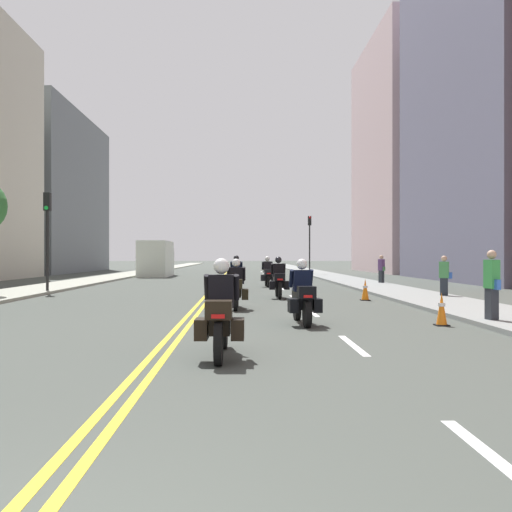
{
  "coord_description": "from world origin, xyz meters",
  "views": [
    {
      "loc": [
        1.36,
        -2.4,
        1.65
      ],
      "look_at": [
        1.89,
        18.23,
        1.64
      ],
      "focal_mm": 39.88,
      "sensor_mm": 36.0,
      "label": 1
    }
  ],
  "objects_px": {
    "motorcycle_2": "(236,288)",
    "pedestrian_2": "(444,276)",
    "motorcycle_1": "(303,298)",
    "traffic_cone_1": "(365,290)",
    "pedestrian_1": "(492,286)",
    "motorcycle_5": "(268,274)",
    "traffic_light_near": "(47,224)",
    "parked_truck": "(157,260)",
    "motorcycle_0": "(221,317)",
    "motorcycle_4": "(236,277)",
    "pedestrian_0": "(381,269)",
    "traffic_cone_0": "(442,309)",
    "traffic_light_far": "(310,234)",
    "motorcycle_3": "(279,281)"
  },
  "relations": [
    {
      "from": "motorcycle_1",
      "to": "traffic_cone_1",
      "type": "relative_size",
      "value": 2.66
    },
    {
      "from": "motorcycle_4",
      "to": "pedestrian_1",
      "type": "distance_m",
      "value": 14.51
    },
    {
      "from": "traffic_light_near",
      "to": "parked_truck",
      "type": "bearing_deg",
      "value": 84.95
    },
    {
      "from": "parked_truck",
      "to": "motorcycle_4",
      "type": "bearing_deg",
      "value": -71.19
    },
    {
      "from": "pedestrian_0",
      "to": "pedestrian_2",
      "type": "bearing_deg",
      "value": -24.14
    },
    {
      "from": "traffic_cone_1",
      "to": "parked_truck",
      "type": "xyz_separation_m",
      "value": [
        -11.35,
        24.89,
        0.88
      ]
    },
    {
      "from": "motorcycle_0",
      "to": "pedestrian_2",
      "type": "height_order",
      "value": "pedestrian_2"
    },
    {
      "from": "motorcycle_5",
      "to": "traffic_light_near",
      "type": "relative_size",
      "value": 0.48
    },
    {
      "from": "motorcycle_5",
      "to": "traffic_light_near",
      "type": "distance_m",
      "value": 11.32
    },
    {
      "from": "pedestrian_0",
      "to": "traffic_cone_1",
      "type": "bearing_deg",
      "value": -39.98
    },
    {
      "from": "parked_truck",
      "to": "motorcycle_3",
      "type": "bearing_deg",
      "value": -70.82
    },
    {
      "from": "motorcycle_2",
      "to": "pedestrian_1",
      "type": "relative_size",
      "value": 1.17
    },
    {
      "from": "motorcycle_5",
      "to": "pedestrian_0",
      "type": "xyz_separation_m",
      "value": [
        6.58,
        1.96,
        0.22
      ]
    },
    {
      "from": "pedestrian_1",
      "to": "motorcycle_2",
      "type": "bearing_deg",
      "value": -132.78
    },
    {
      "from": "motorcycle_1",
      "to": "motorcycle_5",
      "type": "bearing_deg",
      "value": 86.93
    },
    {
      "from": "motorcycle_4",
      "to": "traffic_light_near",
      "type": "height_order",
      "value": "traffic_light_near"
    },
    {
      "from": "motorcycle_4",
      "to": "traffic_cone_1",
      "type": "relative_size",
      "value": 2.7
    },
    {
      "from": "traffic_light_far",
      "to": "pedestrian_2",
      "type": "bearing_deg",
      "value": -85.95
    },
    {
      "from": "motorcycle_0",
      "to": "motorcycle_5",
      "type": "distance_m",
      "value": 21.0
    },
    {
      "from": "motorcycle_5",
      "to": "motorcycle_4",
      "type": "bearing_deg",
      "value": -116.57
    },
    {
      "from": "motorcycle_3",
      "to": "pedestrian_2",
      "type": "distance_m",
      "value": 6.36
    },
    {
      "from": "motorcycle_2",
      "to": "pedestrian_1",
      "type": "xyz_separation_m",
      "value": [
        6.14,
        -4.13,
        0.28
      ]
    },
    {
      "from": "traffic_cone_1",
      "to": "traffic_light_near",
      "type": "distance_m",
      "value": 14.16
    },
    {
      "from": "motorcycle_2",
      "to": "motorcycle_5",
      "type": "xyz_separation_m",
      "value": [
        1.55,
        12.58,
        0.01
      ]
    },
    {
      "from": "motorcycle_4",
      "to": "parked_truck",
      "type": "bearing_deg",
      "value": 111.01
    },
    {
      "from": "motorcycle_2",
      "to": "motorcycle_4",
      "type": "bearing_deg",
      "value": 91.22
    },
    {
      "from": "traffic_light_far",
      "to": "motorcycle_4",
      "type": "bearing_deg",
      "value": -105.38
    },
    {
      "from": "motorcycle_1",
      "to": "pedestrian_2",
      "type": "bearing_deg",
      "value": 48.46
    },
    {
      "from": "motorcycle_4",
      "to": "pedestrian_0",
      "type": "xyz_separation_m",
      "value": [
        8.2,
        5.56,
        0.19
      ]
    },
    {
      "from": "motorcycle_4",
      "to": "traffic_cone_0",
      "type": "height_order",
      "value": "motorcycle_4"
    },
    {
      "from": "pedestrian_2",
      "to": "motorcycle_2",
      "type": "bearing_deg",
      "value": -129.48
    },
    {
      "from": "parked_truck",
      "to": "pedestrian_2",
      "type": "bearing_deg",
      "value": -58.85
    },
    {
      "from": "motorcycle_3",
      "to": "pedestrian_0",
      "type": "distance_m",
      "value": 11.96
    },
    {
      "from": "motorcycle_1",
      "to": "motorcycle_2",
      "type": "xyz_separation_m",
      "value": [
        -1.63,
        3.96,
        0.0
      ]
    },
    {
      "from": "traffic_light_far",
      "to": "pedestrian_2",
      "type": "xyz_separation_m",
      "value": [
        1.92,
        -27.12,
        -2.63
      ]
    },
    {
      "from": "motorcycle_4",
      "to": "parked_truck",
      "type": "distance_m",
      "value": 20.29
    },
    {
      "from": "motorcycle_0",
      "to": "motorcycle_4",
      "type": "height_order",
      "value": "motorcycle_4"
    },
    {
      "from": "motorcycle_0",
      "to": "pedestrian_1",
      "type": "distance_m",
      "value": 7.6
    },
    {
      "from": "motorcycle_5",
      "to": "traffic_cone_0",
      "type": "height_order",
      "value": "motorcycle_5"
    },
    {
      "from": "motorcycle_2",
      "to": "pedestrian_0",
      "type": "bearing_deg",
      "value": 61.52
    },
    {
      "from": "motorcycle_1",
      "to": "pedestrian_0",
      "type": "distance_m",
      "value": 19.61
    },
    {
      "from": "motorcycle_4",
      "to": "pedestrian_0",
      "type": "distance_m",
      "value": 9.92
    },
    {
      "from": "motorcycle_2",
      "to": "pedestrian_2",
      "type": "distance_m",
      "value": 8.94
    },
    {
      "from": "motorcycle_0",
      "to": "traffic_light_far",
      "type": "relative_size",
      "value": 0.44
    },
    {
      "from": "motorcycle_0",
      "to": "motorcycle_1",
      "type": "distance_m",
      "value": 4.74
    },
    {
      "from": "traffic_cone_0",
      "to": "pedestrian_0",
      "type": "bearing_deg",
      "value": 80.22
    },
    {
      "from": "motorcycle_4",
      "to": "motorcycle_5",
      "type": "distance_m",
      "value": 3.95
    },
    {
      "from": "pedestrian_0",
      "to": "pedestrian_1",
      "type": "distance_m",
      "value": 18.77
    },
    {
      "from": "motorcycle_2",
      "to": "pedestrian_2",
      "type": "height_order",
      "value": "pedestrian_2"
    },
    {
      "from": "motorcycle_4",
      "to": "traffic_cone_0",
      "type": "relative_size",
      "value": 2.74
    }
  ]
}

